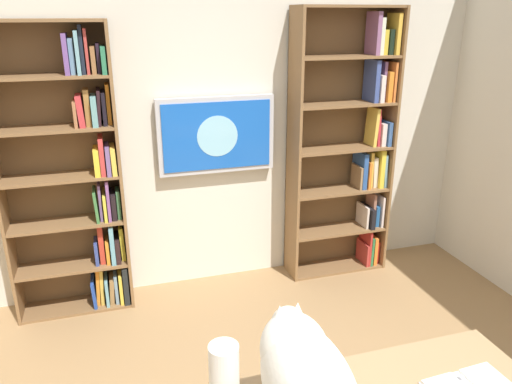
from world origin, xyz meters
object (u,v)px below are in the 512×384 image
at_px(bookshelf_left, 351,146).
at_px(paper_towel_roll, 224,375).
at_px(wall_mounted_tv, 216,135).
at_px(cat, 304,376).
at_px(bookshelf_right, 77,178).

height_order(bookshelf_left, paper_towel_roll, bookshelf_left).
xyz_separation_m(bookshelf_left, wall_mounted_tv, (1.10, -0.08, 0.15)).
distance_m(bookshelf_left, wall_mounted_tv, 1.11).
bearing_deg(wall_mounted_tv, cat, 84.38).
bearing_deg(cat, wall_mounted_tv, -95.62).
bearing_deg(paper_towel_roll, bookshelf_left, -126.75).
bearing_deg(cat, bookshelf_left, -120.39).
xyz_separation_m(wall_mounted_tv, paper_towel_roll, (0.47, 2.18, -0.35)).
bearing_deg(bookshelf_left, paper_towel_roll, 53.25).
height_order(bookshelf_right, paper_towel_roll, bookshelf_right).
bearing_deg(bookshelf_right, paper_towel_roll, 104.90).
xyz_separation_m(bookshelf_left, cat, (1.33, 2.27, -0.13)).
distance_m(wall_mounted_tv, cat, 2.38).
bearing_deg(bookshelf_right, cat, 109.34).
bearing_deg(paper_towel_roll, cat, 144.60).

